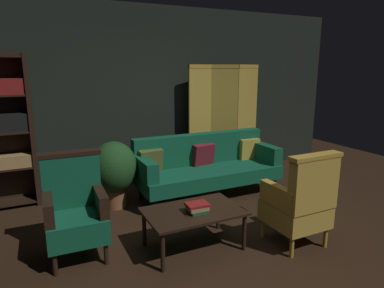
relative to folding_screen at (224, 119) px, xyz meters
name	(u,v)px	position (x,y,z in m)	size (l,w,h in m)	color
ground_plane	(225,245)	(-1.26, -2.14, -0.99)	(10.00, 10.00, 0.00)	black
back_wall	(147,96)	(-1.26, 0.31, 0.41)	(7.20, 0.10, 2.80)	black
folding_screen	(224,119)	(0.00, 0.00, 0.00)	(1.33, 0.23, 1.90)	#B29338
velvet_couch	(206,164)	(-0.71, -0.69, -0.53)	(2.12, 0.78, 0.88)	black
coffee_table	(194,214)	(-1.57, -2.03, -0.61)	(1.00, 0.64, 0.42)	black
armchair_gilt_accent	(300,202)	(-0.55, -2.47, -0.50)	(0.60, 0.58, 1.04)	#B78E33
armchair_wing_left	(75,209)	(-2.69, -1.64, -0.50)	(0.60, 0.59, 1.04)	black
potted_plant	(114,170)	(-2.05, -0.60, -0.46)	(0.61, 0.61, 0.91)	brown
book_green_cloth	(197,210)	(-1.56, -2.09, -0.55)	(0.18, 0.18, 0.03)	#1E4C28
book_tan_leather	(197,207)	(-1.56, -2.09, -0.52)	(0.20, 0.17, 0.04)	#9E7A47
book_red_leather	(197,204)	(-1.56, -2.09, -0.48)	(0.22, 0.17, 0.03)	maroon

